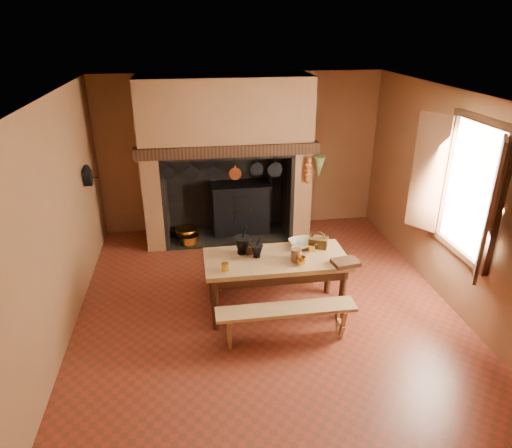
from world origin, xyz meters
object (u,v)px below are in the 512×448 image
Objects in this scene: iron_range at (241,207)px; bench_front at (286,316)px; mixing_bowl at (302,244)px; work_table at (276,266)px; coffee_grinder at (249,249)px; wicker_basket at (318,242)px.

iron_range is 3.23m from bench_front.
bench_front is 4.77× the size of mixing_bowl.
coffee_grinder is at bearing 153.79° from work_table.
iron_range reaches higher than coffee_grinder.
work_table is at bearing 90.00° from bench_front.
work_table is 0.50m from mixing_bowl.
work_table is 1.09× the size of bench_front.
mixing_bowl is at bearing -12.41° from coffee_grinder.
work_table is 0.74m from bench_front.
iron_range is 2.57m from work_table.
mixing_bowl is 1.21× the size of wicker_basket.
iron_range is 2.43m from coffee_grinder.
mixing_bowl is (0.74, 0.08, -0.02)m from coffee_grinder.
iron_range is 0.87× the size of work_table.
work_table is 6.34× the size of wicker_basket.
bench_front is at bearing -100.67° from wicker_basket.
iron_range is 0.95× the size of bench_front.
bench_front is at bearing -87.24° from iron_range.
bench_front is 1.03m from coffee_grinder.
work_table is (0.16, -2.56, 0.19)m from iron_range.
wicker_basket is at bearing -8.57° from mixing_bowl.
wicker_basket is (0.61, 0.21, 0.20)m from work_table.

